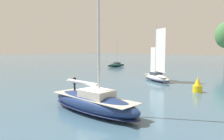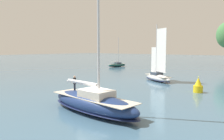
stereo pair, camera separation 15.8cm
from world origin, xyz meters
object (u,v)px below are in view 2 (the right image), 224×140
Objects in this scene: channel_buoy at (198,86)px; sailboat_main at (93,102)px; sailboat_moored_near_marina at (117,65)px; sailboat_moored_mid_channel at (158,76)px.

sailboat_main is at bearing -106.27° from channel_buoy.
channel_buoy is (35.43, -27.06, 0.26)m from sailboat_moored_near_marina.
sailboat_moored_near_marina is 33.21m from sailboat_moored_mid_channel.
sailboat_main is 1.56× the size of sailboat_moored_near_marina.
sailboat_main is 53.22m from sailboat_moored_near_marina.
sailboat_moored_mid_channel is at bearing 146.84° from channel_buoy.
sailboat_main is at bearing -78.16° from sailboat_moored_mid_channel.
sailboat_moored_near_marina is at bearing 142.63° from channel_buoy.
sailboat_moored_mid_channel is at bearing 101.84° from sailboat_main.
sailboat_moored_near_marina is 44.59m from channel_buoy.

